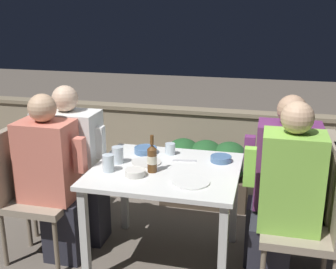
# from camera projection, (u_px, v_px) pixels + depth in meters

# --- Properties ---
(ground_plane) EXTENTS (16.00, 16.00, 0.00)m
(ground_plane) POSITION_uv_depth(u_px,v_px,m) (166.00, 260.00, 3.04)
(ground_plane) COLOR #665B51
(parapet_wall) EXTENTS (9.00, 0.18, 0.74)m
(parapet_wall) POSITION_uv_depth(u_px,v_px,m) (203.00, 143.00, 4.42)
(parapet_wall) COLOR gray
(parapet_wall) RESTS_ON ground_plane
(dining_table) EXTENTS (0.98, 0.85, 0.71)m
(dining_table) POSITION_uv_depth(u_px,v_px,m) (166.00, 181.00, 2.86)
(dining_table) COLOR white
(dining_table) RESTS_ON ground_plane
(planter_hedge) EXTENTS (0.78, 0.47, 0.59)m
(planter_hedge) POSITION_uv_depth(u_px,v_px,m) (205.00, 168.00, 3.85)
(planter_hedge) COLOR brown
(planter_hedge) RESTS_ON ground_plane
(chair_left_near) EXTENTS (0.47, 0.46, 0.96)m
(chair_left_near) POSITION_uv_depth(u_px,v_px,m) (26.00, 182.00, 2.99)
(chair_left_near) COLOR gray
(chair_left_near) RESTS_ON ground_plane
(person_coral_top) EXTENTS (0.47, 0.26, 1.21)m
(person_coral_top) POSITION_uv_depth(u_px,v_px,m) (53.00, 179.00, 2.92)
(person_coral_top) COLOR #282833
(person_coral_top) RESTS_ON ground_plane
(chair_left_far) EXTENTS (0.47, 0.46, 0.96)m
(chair_left_far) POSITION_uv_depth(u_px,v_px,m) (49.00, 169.00, 3.23)
(chair_left_far) COLOR gray
(chair_left_far) RESTS_ON ground_plane
(person_white_polo) EXTENTS (0.52, 0.26, 1.22)m
(person_white_polo) POSITION_uv_depth(u_px,v_px,m) (74.00, 166.00, 3.17)
(person_white_polo) COLOR #282833
(person_white_polo) RESTS_ON ground_plane
(chair_right_near) EXTENTS (0.47, 0.46, 0.96)m
(chair_right_near) POSITION_uv_depth(u_px,v_px,m) (319.00, 214.00, 2.53)
(chair_right_near) COLOR gray
(chair_right_near) RESTS_ON ground_plane
(person_green_blouse) EXTENTS (0.47, 0.26, 1.25)m
(person_green_blouse) POSITION_uv_depth(u_px,v_px,m) (284.00, 200.00, 2.56)
(person_green_blouse) COLOR #282833
(person_green_blouse) RESTS_ON ground_plane
(chair_right_far) EXTENTS (0.47, 0.46, 0.96)m
(chair_right_far) POSITION_uv_depth(u_px,v_px,m) (312.00, 194.00, 2.79)
(chair_right_far) COLOR gray
(chair_right_far) RESTS_ON ground_plane
(person_purple_stripe) EXTENTS (0.49, 0.26, 1.23)m
(person_purple_stripe) POSITION_uv_depth(u_px,v_px,m) (280.00, 184.00, 2.83)
(person_purple_stripe) COLOR #282833
(person_purple_stripe) RESTS_ON ground_plane
(beer_bottle) EXTENTS (0.06, 0.06, 0.25)m
(beer_bottle) POSITION_uv_depth(u_px,v_px,m) (152.00, 158.00, 2.75)
(beer_bottle) COLOR brown
(beer_bottle) RESTS_ON dining_table
(plate_0) EXTENTS (0.21, 0.21, 0.01)m
(plate_0) POSITION_uv_depth(u_px,v_px,m) (146.00, 162.00, 2.93)
(plate_0) COLOR silver
(plate_0) RESTS_ON dining_table
(plate_1) EXTENTS (0.24, 0.24, 0.01)m
(plate_1) POSITION_uv_depth(u_px,v_px,m) (191.00, 182.00, 2.60)
(plate_1) COLOR white
(plate_1) RESTS_ON dining_table
(bowl_0) EXTENTS (0.17, 0.17, 0.05)m
(bowl_0) POSITION_uv_depth(u_px,v_px,m) (146.00, 150.00, 3.11)
(bowl_0) COLOR #4C709E
(bowl_0) RESTS_ON dining_table
(bowl_1) EXTENTS (0.13, 0.13, 0.04)m
(bowl_1) POSITION_uv_depth(u_px,v_px,m) (135.00, 172.00, 2.70)
(bowl_1) COLOR silver
(bowl_1) RESTS_ON dining_table
(bowl_2) EXTENTS (0.15, 0.15, 0.04)m
(bowl_2) POSITION_uv_depth(u_px,v_px,m) (221.00, 158.00, 2.95)
(bowl_2) COLOR #4C709E
(bowl_2) RESTS_ON dining_table
(glass_cup_0) EXTENTS (0.08, 0.08, 0.12)m
(glass_cup_0) POSITION_uv_depth(u_px,v_px,m) (118.00, 155.00, 2.91)
(glass_cup_0) COLOR silver
(glass_cup_0) RESTS_ON dining_table
(glass_cup_1) EXTENTS (0.07, 0.07, 0.08)m
(glass_cup_1) POSITION_uv_depth(u_px,v_px,m) (170.00, 149.00, 3.08)
(glass_cup_1) COLOR silver
(glass_cup_1) RESTS_ON dining_table
(glass_cup_2) EXTENTS (0.08, 0.08, 0.11)m
(glass_cup_2) POSITION_uv_depth(u_px,v_px,m) (108.00, 163.00, 2.76)
(glass_cup_2) COLOR silver
(glass_cup_2) RESTS_ON dining_table
(fork_0) EXTENTS (0.17, 0.05, 0.01)m
(fork_0) POSITION_uv_depth(u_px,v_px,m) (185.00, 161.00, 2.96)
(fork_0) COLOR silver
(fork_0) RESTS_ON dining_table
(potted_plant) EXTENTS (0.32, 0.32, 0.73)m
(potted_plant) POSITION_uv_depth(u_px,v_px,m) (54.00, 152.00, 3.95)
(potted_plant) COLOR #9E5638
(potted_plant) RESTS_ON ground_plane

